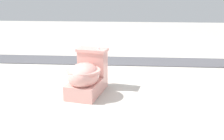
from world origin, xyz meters
name	(u,v)px	position (x,y,z in m)	size (l,w,h in m)	color
ground_plane	(70,90)	(0.00, 0.00, 0.00)	(14.00, 14.00, 0.00)	#B7B2A8
gravel_strip	(116,61)	(-1.37, 0.50, 0.01)	(0.56, 8.00, 0.01)	#4C4C51
toilet	(87,76)	(0.11, 0.23, 0.22)	(0.69, 0.49, 0.52)	#E09E93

